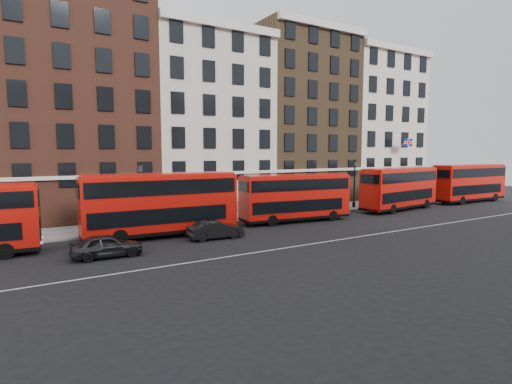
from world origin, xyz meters
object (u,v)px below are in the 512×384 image
car_front (216,230)px  traffic_light (407,184)px  car_rear (107,246)px  bus_d (399,188)px  bus_b (161,203)px  bus_c (295,196)px  bus_e (469,182)px

car_front → traffic_light: traffic_light is taller
traffic_light → car_rear: bearing=-169.7°
car_rear → traffic_light: 36.08m
car_rear → car_front: bearing=-78.5°
traffic_light → bus_d: bearing=-150.9°
car_rear → bus_b: bearing=-47.0°
bus_c → bus_d: 14.03m
bus_e → car_rear: bearing=-173.4°
bus_b → bus_d: size_ratio=1.02×
bus_d → car_front: bus_d is taller
bus_b → bus_c: 12.38m
bus_e → bus_b: bearing=-178.5°
car_rear → traffic_light: (35.46, 6.43, 1.74)m
bus_d → bus_e: (13.00, 0.01, 0.07)m
bus_b → car_front: size_ratio=2.80×
bus_e → bus_d: bearing=-178.5°
bus_d → traffic_light: bearing=21.5°
car_front → traffic_light: bearing=-75.7°
car_front → bus_b: bearing=53.2°
bus_c → traffic_light: 18.62m
bus_b → car_front: bearing=-37.9°
bus_d → car_front: bearing=179.0°
car_front → traffic_light: (27.65, 5.17, 1.78)m
bus_e → car_front: bus_e is taller
car_rear → bus_c: bearing=-74.5°
bus_c → bus_e: bus_e is taller
bus_b → bus_c: bearing=2.6°
traffic_light → bus_e: bearing=-16.0°
bus_c → car_rear: 17.53m
bus_c → car_front: bus_c is taller
bus_d → car_rear: bearing=179.7°
bus_c → bus_e: size_ratio=0.92×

